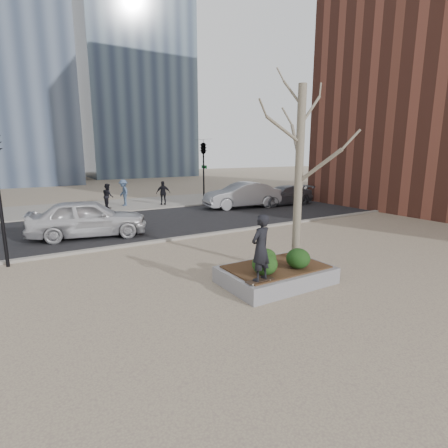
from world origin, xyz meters
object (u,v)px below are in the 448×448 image
police_car (88,218)px  skateboarder (261,248)px  skateboard (260,281)px  planter (276,275)px

police_car → skateboarder: bearing=-153.1°
skateboard → police_car: 9.40m
planter → skateboard: 1.33m
skateboard → police_car: size_ratio=0.16×
police_car → planter: bearing=-145.2°
planter → skateboarder: size_ratio=1.81×
skateboarder → skateboard: bearing=180.0°
skateboard → skateboarder: 0.87m
skateboard → police_car: police_car is taller
skateboard → skateboarder: size_ratio=0.47×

